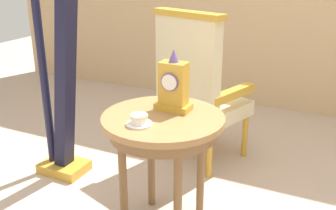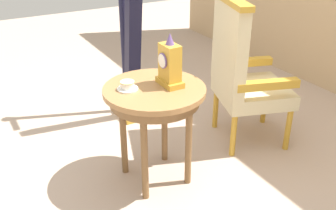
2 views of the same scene
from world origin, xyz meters
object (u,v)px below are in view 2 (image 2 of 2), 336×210
object	(u,v)px
teacup_left	(127,86)
mantel_clock	(170,65)
harp	(130,37)
side_table	(155,100)
armchair	(242,71)

from	to	relation	value
teacup_left	mantel_clock	bearing A→B (deg)	75.98
teacup_left	harp	distance (m)	0.93
side_table	harp	distance (m)	0.94
armchair	harp	distance (m)	0.96
teacup_left	armchair	xyz separation A→B (m)	(-0.07, 0.97, -0.12)
side_table	teacup_left	world-z (taller)	teacup_left
side_table	harp	xyz separation A→B (m)	(-0.89, 0.25, 0.13)
teacup_left	armchair	distance (m)	0.98
side_table	mantel_clock	world-z (taller)	mantel_clock
side_table	mantel_clock	distance (m)	0.24
mantel_clock	side_table	bearing A→B (deg)	-96.76
teacup_left	mantel_clock	world-z (taller)	mantel_clock
side_table	teacup_left	bearing A→B (deg)	-108.49
armchair	teacup_left	bearing A→B (deg)	-85.78
mantel_clock	armchair	world-z (taller)	armchair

